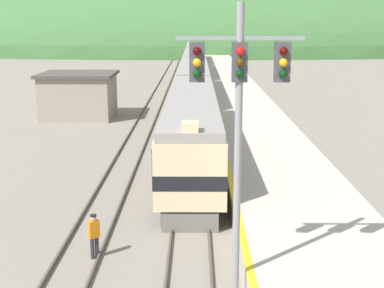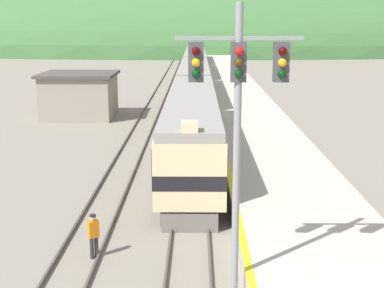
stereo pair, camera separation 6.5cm
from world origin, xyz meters
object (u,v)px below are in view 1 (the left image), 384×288
Objects in this scene: carriage_second at (194,83)px; signal_mast_main at (239,106)px; carriage_third at (194,65)px; carriage_fourth at (195,55)px; track_worker at (94,234)px; express_train_lead_car at (192,127)px.

signal_mast_main is at bearing -87.94° from carriage_second.
carriage_fourth is at bearing 90.00° from carriage_third.
carriage_second is 1.00× the size of carriage_third.
carriage_third is 2.40× the size of signal_mast_main.
signal_mast_main is 5.34× the size of track_worker.
carriage_second is at bearing -90.00° from carriage_third.
carriage_fourth is (0.00, 42.61, 0.00)m from carriage_second.
express_train_lead_car is 21.76m from carriage_second.
carriage_third is 58.92m from signal_mast_main.
signal_mast_main reaches higher than carriage_second.
carriage_fourth is 76.88m from track_worker.
track_worker is at bearing 144.62° from signal_mast_main.
express_train_lead_car is 1.02× the size of carriage_second.
express_train_lead_car is at bearing -90.00° from carriage_third.
track_worker is at bearing -93.38° from carriage_third.
carriage_fourth is at bearing 90.96° from signal_mast_main.
express_train_lead_car is 12.92m from track_worker.
signal_mast_main reaches higher than carriage_fourth.
carriage_second reaches higher than track_worker.
track_worker is (-3.28, -34.19, -1.26)m from carriage_second.
carriage_second is 1.00× the size of carriage_fourth.
express_train_lead_car reaches higher than carriage_third.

